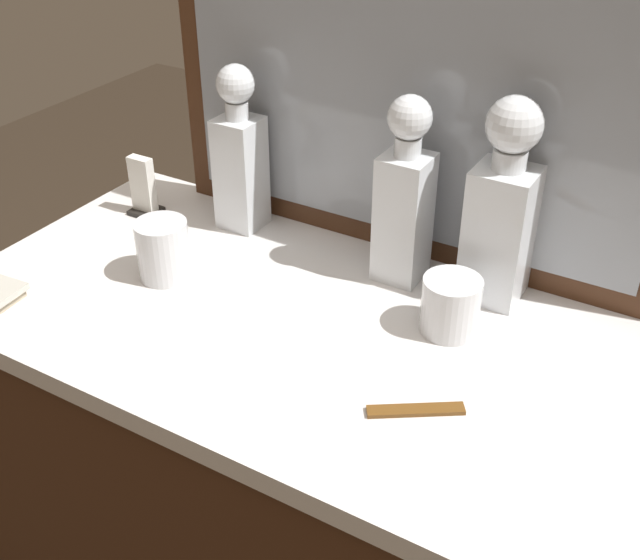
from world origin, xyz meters
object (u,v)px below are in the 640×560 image
object	(u,v)px
crystal_decanter_right	(404,209)
tortoiseshell_comb	(416,410)
crystal_decanter_far_right	(240,164)
crystal_decanter_far_left	(501,221)
crystal_tumbler_far_left	(450,308)
napkin_holder	(143,190)
crystal_tumbler_far_right	(163,252)

from	to	relation	value
crystal_decanter_right	tortoiseshell_comb	world-z (taller)	crystal_decanter_right
crystal_decanter_far_right	crystal_decanter_far_left	bearing A→B (deg)	1.41
crystal_decanter_right	crystal_decanter_far_right	bearing A→B (deg)	177.68
crystal_tumbler_far_left	napkin_holder	distance (m)	0.62
crystal_decanter_right	crystal_tumbler_far_left	world-z (taller)	crystal_decanter_right
crystal_decanter_far_right	crystal_tumbler_far_right	xyz separation A→B (m)	(-0.01, -0.21, -0.07)
crystal_decanter_far_left	crystal_tumbler_far_left	xyz separation A→B (m)	(-0.02, -0.12, -0.09)
crystal_decanter_far_left	crystal_tumbler_far_right	size ratio (longest dim) A/B	3.29
crystal_tumbler_far_right	crystal_tumbler_far_left	bearing A→B (deg)	11.99
crystal_decanter_far_left	crystal_tumbler_far_left	distance (m)	0.15
crystal_decanter_right	crystal_decanter_far_left	xyz separation A→B (m)	(0.15, 0.02, 0.01)
crystal_decanter_far_right	tortoiseshell_comb	xyz separation A→B (m)	(0.47, -0.29, -0.11)
crystal_tumbler_far_left	napkin_holder	xyz separation A→B (m)	(-0.62, 0.05, 0.01)
crystal_tumbler_far_left	crystal_decanter_right	bearing A→B (deg)	142.05
crystal_tumbler_far_right	napkin_holder	size ratio (longest dim) A/B	0.88
crystal_decanter_right	tortoiseshell_comb	size ratio (longest dim) A/B	2.62
crystal_decanter_far_right	napkin_holder	bearing A→B (deg)	-162.50
crystal_decanter_far_left	crystal_tumbler_far_left	world-z (taller)	crystal_decanter_far_left
crystal_decanter_right	tortoiseshell_comb	bearing A→B (deg)	-60.78
crystal_tumbler_far_left	tortoiseshell_comb	world-z (taller)	crystal_tumbler_far_left
crystal_decanter_right	crystal_tumbler_far_left	size ratio (longest dim) A/B	3.52
napkin_holder	crystal_decanter_right	bearing A→B (deg)	5.05
crystal_tumbler_far_right	napkin_holder	distance (m)	0.23
crystal_tumbler_far_left	crystal_decanter_far_left	bearing A→B (deg)	80.51
crystal_tumbler_far_right	crystal_decanter_far_left	bearing A→B (deg)	24.82
crystal_decanter_right	napkin_holder	distance (m)	0.50
crystal_decanter_far_right	crystal_tumbler_far_right	bearing A→B (deg)	-92.12
crystal_decanter_far_left	crystal_tumbler_far_left	bearing A→B (deg)	-99.49
crystal_decanter_far_right	tortoiseshell_comb	bearing A→B (deg)	-31.91
crystal_tumbler_far_left	tortoiseshell_comb	distance (m)	0.19
crystal_decanter_far_right	crystal_decanter_far_left	world-z (taller)	crystal_decanter_far_left
crystal_decanter_far_left	crystal_tumbler_far_right	world-z (taller)	crystal_decanter_far_left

